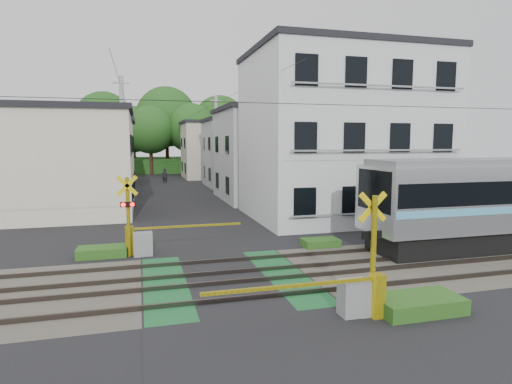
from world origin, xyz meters
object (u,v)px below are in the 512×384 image
object	(u,v)px
apartment_block	(340,135)
pedestrian	(165,176)
crossing_signal_far	(141,237)
crossing_signal_near	(358,288)

from	to	relation	value
apartment_block	pedestrian	size ratio (longest dim) A/B	6.55
apartment_block	crossing_signal_far	bearing A→B (deg)	-152.22
apartment_block	pedestrian	world-z (taller)	apartment_block
crossing_signal_far	pedestrian	world-z (taller)	crossing_signal_far
crossing_signal_far	apartment_block	world-z (taller)	apartment_block
crossing_signal_far	crossing_signal_near	bearing A→B (deg)	-54.71
crossing_signal_near	crossing_signal_far	size ratio (longest dim) A/B	1.00
crossing_signal_near	apartment_block	bearing A→B (deg)	65.78
crossing_signal_far	apartment_block	xyz separation A→B (m)	(11.09, 5.84, 3.94)
crossing_signal_near	apartment_block	xyz separation A→B (m)	(5.91, 13.15, 3.94)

